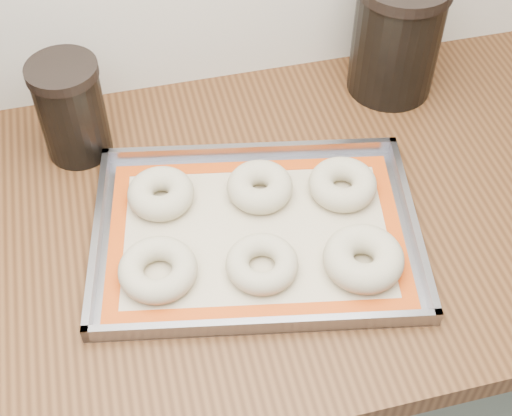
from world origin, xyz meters
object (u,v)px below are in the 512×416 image
object	(u,v)px
bagel_back_right	(343,184)
bagel_back_mid	(260,187)
canister_right	(397,36)
bagel_front_right	(364,259)
bagel_front_left	(158,270)
canister_mid	(71,109)
baking_tray	(256,232)
bagel_front_mid	(262,264)
bagel_back_left	(161,193)

from	to	relation	value
bagel_back_right	bagel_back_mid	bearing A→B (deg)	168.64
canister_right	bagel_front_right	bearing A→B (deg)	-115.97
bagel_front_left	bagel_back_mid	distance (m)	0.20
bagel_front_right	canister_mid	world-z (taller)	canister_mid
bagel_front_right	canister_right	distance (m)	0.42
baking_tray	canister_mid	world-z (taller)	canister_mid
bagel_front_mid	bagel_back_left	size ratio (longest dim) A/B	1.01
bagel_front_left	bagel_back_mid	bearing A→B (deg)	33.69
canister_mid	baking_tray	bearing A→B (deg)	-46.46
bagel_front_left	canister_right	bearing A→B (deg)	34.87
bagel_back_mid	canister_right	xyz separation A→B (m)	(0.28, 0.20, 0.08)
bagel_front_mid	canister_right	size ratio (longest dim) A/B	0.49
bagel_back_left	bagel_back_mid	xyz separation A→B (m)	(0.15, -0.02, 0.00)
bagel_front_left	bagel_back_right	size ratio (longest dim) A/B	1.05
bagel_front_right	bagel_back_left	xyz separation A→B (m)	(-0.25, 0.19, -0.00)
bagel_front_mid	bagel_back_left	xyz separation A→B (m)	(-0.11, 0.16, 0.00)
bagel_front_right	canister_right	world-z (taller)	canister_right
bagel_front_mid	canister_mid	xyz separation A→B (m)	(-0.22, 0.31, 0.06)
baking_tray	canister_right	world-z (taller)	canister_right
bagel_front_left	canister_mid	size ratio (longest dim) A/B	0.65
baking_tray	bagel_back_right	distance (m)	0.15
baking_tray	bagel_back_mid	xyz separation A→B (m)	(0.02, 0.07, 0.02)
canister_right	canister_mid	bearing A→B (deg)	-176.72
bagel_back_right	canister_mid	world-z (taller)	canister_mid
bagel_front_left	canister_right	distance (m)	0.56
bagel_back_left	canister_mid	xyz separation A→B (m)	(-0.11, 0.15, 0.06)
bagel_front_left	bagel_front_mid	bearing A→B (deg)	-9.52
bagel_back_mid	canister_right	bearing A→B (deg)	35.56
bagel_back_mid	bagel_back_right	bearing A→B (deg)	-11.36
baking_tray	bagel_front_left	xyz separation A→B (m)	(-0.15, -0.04, 0.01)
canister_mid	canister_right	size ratio (longest dim) A/B	0.80
baking_tray	canister_mid	xyz separation A→B (m)	(-0.23, 0.24, 0.08)
bagel_back_right	baking_tray	bearing A→B (deg)	-162.28
bagel_front_left	bagel_back_left	world-z (taller)	bagel_back_left
bagel_back_mid	bagel_back_right	size ratio (longest dim) A/B	0.97
baking_tray	canister_right	distance (m)	0.42
bagel_front_mid	canister_mid	world-z (taller)	canister_mid
bagel_front_mid	canister_right	bearing A→B (deg)	47.19
bagel_back_right	bagel_front_left	bearing A→B (deg)	-162.97
canister_right	baking_tray	bearing A→B (deg)	-138.31
baking_tray	bagel_back_right	bearing A→B (deg)	17.72
bagel_back_left	canister_right	xyz separation A→B (m)	(0.43, 0.18, 0.08)
bagel_front_right	bagel_back_mid	distance (m)	0.19
bagel_back_right	canister_right	size ratio (longest dim) A/B	0.50
bagel_front_right	bagel_back_left	size ratio (longest dim) A/B	1.12
canister_mid	canister_right	xyz separation A→B (m)	(0.54, 0.03, 0.02)
bagel_back_left	canister_right	size ratio (longest dim) A/B	0.48
baking_tray	bagel_back_left	bearing A→B (deg)	142.74
baking_tray	bagel_front_right	distance (m)	0.16
bagel_front_mid	bagel_back_mid	bearing A→B (deg)	77.07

